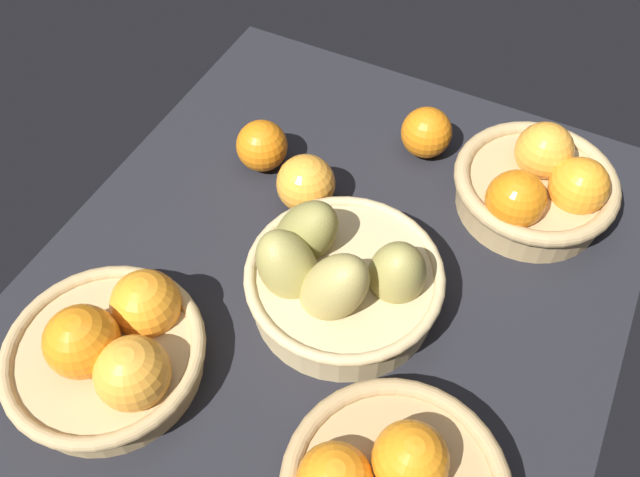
# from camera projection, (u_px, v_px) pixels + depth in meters

# --- Properties ---
(market_tray) EXTENTS (0.84, 0.72, 0.03)m
(market_tray) POSITION_uv_depth(u_px,v_px,m) (328.00, 286.00, 0.86)
(market_tray) COLOR black
(market_tray) RESTS_ON ground
(basket_far_left) EXTENTS (0.22, 0.22, 0.12)m
(basket_far_left) POSITION_uv_depth(u_px,v_px,m) (537.00, 186.00, 0.88)
(basket_far_left) COLOR tan
(basket_far_left) RESTS_ON market_tray
(basket_center_pears) EXTENTS (0.24, 0.24, 0.15)m
(basket_center_pears) POSITION_uv_depth(u_px,v_px,m) (339.00, 278.00, 0.79)
(basket_center_pears) COLOR tan
(basket_center_pears) RESTS_ON market_tray
(basket_near_right) EXTENTS (0.23, 0.23, 0.11)m
(basket_near_right) POSITION_uv_depth(u_px,v_px,m) (112.00, 350.00, 0.74)
(basket_near_right) COLOR tan
(basket_near_right) RESTS_ON market_tray
(loose_orange_front_gap) EXTENTS (0.08, 0.08, 0.08)m
(loose_orange_front_gap) POSITION_uv_depth(u_px,v_px,m) (306.00, 184.00, 0.89)
(loose_orange_front_gap) COLOR #F49E33
(loose_orange_front_gap) RESTS_ON market_tray
(loose_orange_back_gap) EXTENTS (0.07, 0.07, 0.07)m
(loose_orange_back_gap) POSITION_uv_depth(u_px,v_px,m) (426.00, 133.00, 0.96)
(loose_orange_back_gap) COLOR orange
(loose_orange_back_gap) RESTS_ON market_tray
(loose_orange_side_gap) EXTENTS (0.07, 0.07, 0.07)m
(loose_orange_side_gap) POSITION_uv_depth(u_px,v_px,m) (262.00, 146.00, 0.94)
(loose_orange_side_gap) COLOR orange
(loose_orange_side_gap) RESTS_ON market_tray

